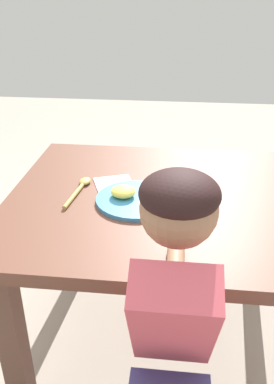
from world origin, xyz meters
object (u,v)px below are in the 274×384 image
object	(u,v)px
plate	(134,198)
person	(171,365)
spoon	(80,188)
fork	(195,202)

from	to	relation	value
plate	person	world-z (taller)	person
spoon	plate	bearing A→B (deg)	-100.72
person	plate	bearing A→B (deg)	105.05
plate	spoon	distance (m)	0.22
spoon	person	bearing A→B (deg)	-143.25
plate	person	bearing A→B (deg)	-74.95
fork	spoon	xyz separation A→B (m)	(-0.42, 0.05, 0.01)
plate	spoon	bearing A→B (deg)	162.32
fork	person	bearing A→B (deg)	169.57
plate	person	size ratio (longest dim) A/B	0.26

